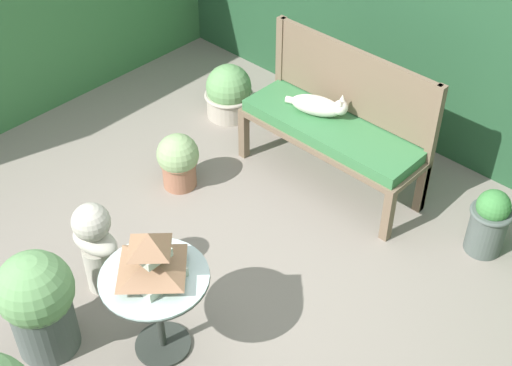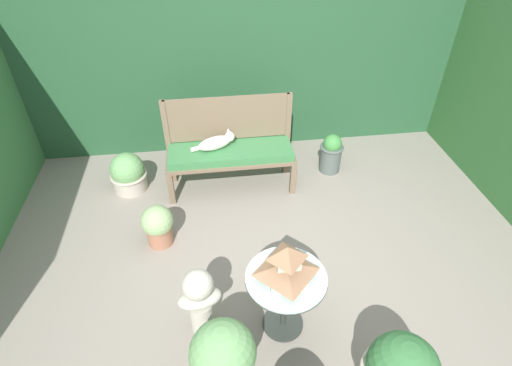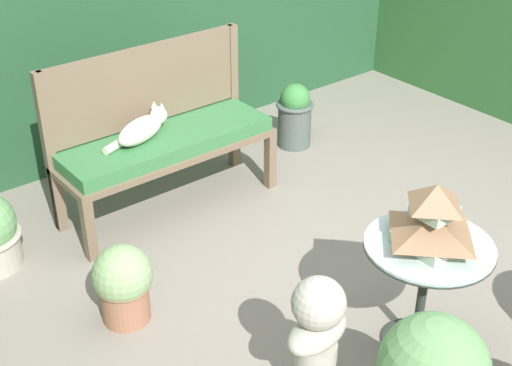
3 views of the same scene
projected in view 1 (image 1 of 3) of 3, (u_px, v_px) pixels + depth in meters
ground at (236, 289)px, 4.41m from camera, size 30.00×30.00×0.00m
foliage_hedge_back at (475, 11)px, 5.19m from camera, size 6.40×0.93×1.93m
garden_bench at (331, 134)px, 4.94m from camera, size 1.37×0.45×0.51m
bench_backrest at (352, 88)px, 4.87m from camera, size 1.37×0.06×1.01m
cat at (319, 106)px, 4.93m from camera, size 0.48×0.26×0.19m
patio_table at (156, 292)px, 3.79m from camera, size 0.59×0.59×0.58m
pagoda_birdhouse at (151, 258)px, 3.63m from camera, size 0.35×0.35×0.31m
garden_bust at (95, 243)px, 4.20m from camera, size 0.34×0.23×0.65m
potted_plant_bench_left at (489, 221)px, 4.53m from camera, size 0.27×0.27×0.48m
potted_plant_hedge_corner at (229, 93)px, 5.74m from camera, size 0.40×0.40×0.45m
potted_plant_patio_mid at (38, 302)px, 3.86m from camera, size 0.43×0.43×0.68m
potted_plant_bench_right at (178, 160)px, 5.04m from camera, size 0.30×0.30×0.42m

